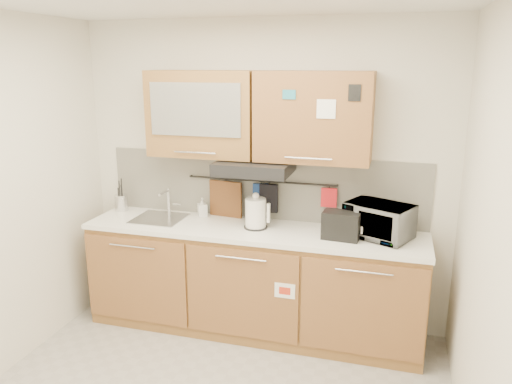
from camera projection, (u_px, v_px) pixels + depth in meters
The scene contains 18 objects.
wall_back at pixel (262, 175), 4.30m from camera, with size 3.20×3.20×0.00m, color silver.
wall_right at pixel (494, 258), 2.47m from camera, with size 3.00×3.00×0.00m, color silver.
base_cabinet at pixel (253, 285), 4.23m from camera, with size 2.80×0.64×0.88m.
countertop at pixel (252, 230), 4.11m from camera, with size 2.82×0.62×0.04m, color white.
backsplash at pixel (262, 187), 4.31m from camera, with size 2.80×0.02×0.56m, color silver.
upper_cabinets at pixel (256, 115), 4.00m from camera, with size 1.82×0.37×0.70m.
range_hood at pixel (254, 167), 4.03m from camera, with size 0.60×0.46×0.10m, color black.
sink at pixel (160, 218), 4.34m from camera, with size 0.42×0.40×0.26m.
utensil_rail at pixel (261, 181), 4.26m from camera, with size 0.02×0.02×1.30m, color black.
utensil_crock at pixel (122, 202), 4.58m from camera, with size 0.13×0.13×0.30m.
kettle at pixel (256, 214), 4.08m from camera, with size 0.22×0.19×0.30m.
toaster at pixel (341, 225), 3.83m from camera, with size 0.30×0.19×0.21m.
microwave at pixel (379, 221), 3.86m from camera, with size 0.48×0.33×0.27m, color #999999.
soap_bottle at pixel (202, 207), 4.39m from camera, with size 0.08×0.08×0.17m, color #999999.
cutting_board at pixel (226, 202), 4.38m from camera, with size 0.30×0.02×0.38m, color brown.
oven_mitt at pixel (261, 196), 4.28m from camera, with size 0.14×0.03×0.23m, color navy.
dark_pouch at pixel (269, 198), 4.26m from camera, with size 0.16×0.04×0.25m, color black.
pot_holder at pixel (329, 198), 4.11m from camera, with size 0.13×0.02×0.16m, color red.
Camera 1 is at (1.10, -2.55, 2.24)m, focal length 35.00 mm.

